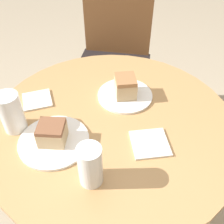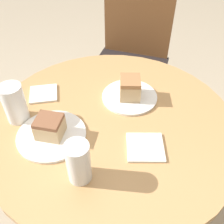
# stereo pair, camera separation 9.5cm
# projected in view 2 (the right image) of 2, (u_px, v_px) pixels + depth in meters

# --- Properties ---
(ground_plane) EXTENTS (8.00, 8.00, 0.00)m
(ground_plane) POSITION_uv_depth(u_px,v_px,m) (112.00, 212.00, 1.49)
(ground_plane) COLOR tan
(table) EXTENTS (0.93, 0.93, 0.74)m
(table) POSITION_uv_depth(u_px,v_px,m) (112.00, 152.00, 1.11)
(table) COLOR tan
(table) RESTS_ON ground_plane
(chair) EXTENTS (0.55, 0.54, 0.94)m
(chair) POSITION_uv_depth(u_px,v_px,m) (131.00, 59.00, 1.74)
(chair) COLOR brown
(chair) RESTS_ON ground_plane
(plate_near) EXTENTS (0.24, 0.24, 0.01)m
(plate_near) POSITION_uv_depth(u_px,v_px,m) (52.00, 135.00, 0.92)
(plate_near) COLOR white
(plate_near) RESTS_ON table
(plate_far) EXTENTS (0.23, 0.23, 0.01)m
(plate_far) POSITION_uv_depth(u_px,v_px,m) (130.00, 97.00, 1.07)
(plate_far) COLOR white
(plate_far) RESTS_ON table
(cake_slice_near) EXTENTS (0.09, 0.09, 0.07)m
(cake_slice_near) POSITION_uv_depth(u_px,v_px,m) (50.00, 127.00, 0.89)
(cake_slice_near) COLOR tan
(cake_slice_near) RESTS_ON plate_near
(cake_slice_far) EXTENTS (0.09, 0.10, 0.08)m
(cake_slice_far) POSITION_uv_depth(u_px,v_px,m) (130.00, 88.00, 1.04)
(cake_slice_far) COLOR tan
(cake_slice_far) RESTS_ON plate_far
(glass_lemonade) EXTENTS (0.07, 0.07, 0.14)m
(glass_lemonade) POSITION_uv_depth(u_px,v_px,m) (79.00, 164.00, 0.76)
(glass_lemonade) COLOR silver
(glass_lemonade) RESTS_ON table
(glass_water) EXTENTS (0.08, 0.08, 0.15)m
(glass_water) POSITION_uv_depth(u_px,v_px,m) (15.00, 105.00, 0.94)
(glass_water) COLOR silver
(glass_water) RESTS_ON table
(napkin_stack) EXTENTS (0.14, 0.14, 0.01)m
(napkin_stack) POSITION_uv_depth(u_px,v_px,m) (145.00, 147.00, 0.88)
(napkin_stack) COLOR silver
(napkin_stack) RESTS_ON table
(napkin_side) EXTENTS (0.14, 0.14, 0.01)m
(napkin_side) POSITION_uv_depth(u_px,v_px,m) (43.00, 94.00, 1.09)
(napkin_side) COLOR silver
(napkin_side) RESTS_ON table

